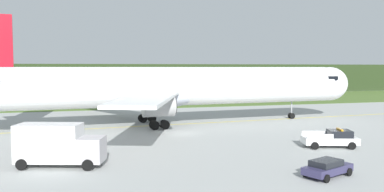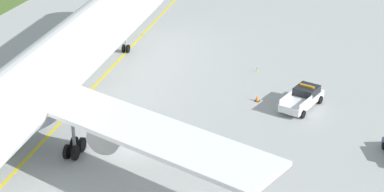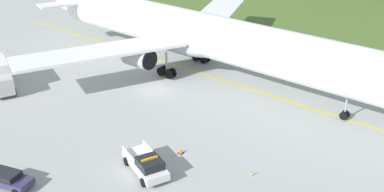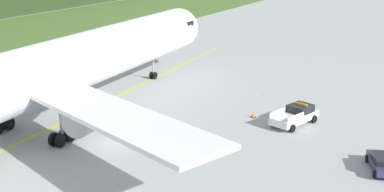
# 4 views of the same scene
# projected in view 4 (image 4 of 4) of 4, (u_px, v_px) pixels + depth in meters

# --- Properties ---
(ground) EXTENTS (320.00, 320.00, 0.00)m
(ground) POSITION_uv_depth(u_px,v_px,m) (113.00, 144.00, 44.70)
(ground) COLOR #9FA2A0
(taxiway_centerline_main) EXTENTS (80.11, 5.77, 0.01)m
(taxiway_centerline_main) POSITION_uv_depth(u_px,v_px,m) (57.00, 125.00, 49.18)
(taxiway_centerline_main) COLOR yellow
(taxiway_centerline_main) RESTS_ON ground
(airliner) EXTENTS (60.46, 43.20, 14.57)m
(airliner) POSITION_uv_depth(u_px,v_px,m) (49.00, 73.00, 47.25)
(airliner) COLOR white
(airliner) RESTS_ON ground
(ops_pickup_truck) EXTENTS (5.76, 3.53, 1.94)m
(ops_pickup_truck) POSITION_uv_depth(u_px,v_px,m) (296.00, 115.00, 49.26)
(ops_pickup_truck) COLOR white
(ops_pickup_truck) RESTS_ON ground
(staff_car) EXTENTS (4.47, 3.15, 1.30)m
(staff_car) POSITION_uv_depth(u_px,v_px,m) (383.00, 162.00, 39.27)
(staff_car) COLOR #312E51
(staff_car) RESTS_ON ground
(apron_cone) EXTENTS (0.47, 0.47, 0.60)m
(apron_cone) POSITION_uv_depth(u_px,v_px,m) (253.00, 114.00, 51.33)
(apron_cone) COLOR black
(apron_cone) RESTS_ON ground
(taxiway_edge_light_east) EXTENTS (0.12, 0.12, 0.45)m
(taxiway_edge_light_east) POSITION_uv_depth(u_px,v_px,m) (263.00, 95.00, 57.94)
(taxiway_edge_light_east) COLOR yellow
(taxiway_edge_light_east) RESTS_ON ground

